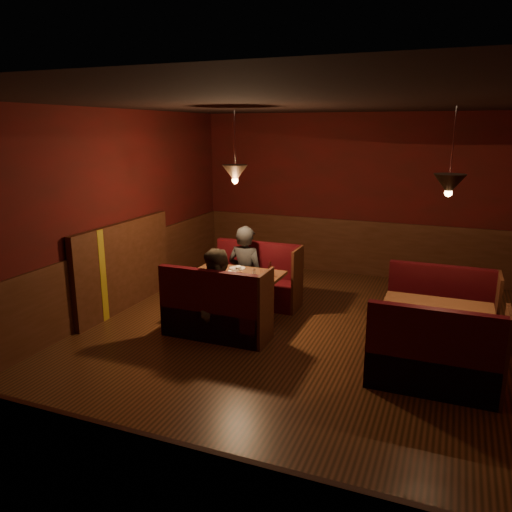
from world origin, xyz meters
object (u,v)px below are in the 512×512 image
at_px(second_bench_near, 434,365).
at_px(diner_a, 245,255).
at_px(diner_b, 219,281).
at_px(second_bench_far, 440,317).
at_px(main_bench_far, 257,285).
at_px(main_bench_near, 215,316).
at_px(main_table, 237,284).
at_px(second_table, 436,321).

relative_size(second_bench_near, diner_a, 0.83).
height_order(second_bench_near, diner_b, diner_b).
bearing_deg(second_bench_far, main_bench_far, 171.77).
height_order(main_bench_far, diner_b, diner_b).
height_order(second_bench_far, diner_a, diner_a).
height_order(main_bench_far, main_bench_near, same).
distance_m(main_bench_far, diner_b, 1.46).
height_order(main_table, second_table, main_table).
height_order(main_bench_near, diner_a, diner_a).
relative_size(main_bench_far, second_table, 1.16).
bearing_deg(diner_a, main_bench_near, 101.28).
height_order(second_table, diner_a, diner_a).
bearing_deg(second_bench_near, diner_b, 170.75).
xyz_separation_m(second_bench_near, diner_a, (-2.79, 1.67, 0.49)).
xyz_separation_m(main_bench_near, second_table, (2.63, 0.33, 0.20)).
xyz_separation_m(main_bench_far, second_table, (2.63, -1.10, 0.20)).
distance_m(main_bench_far, second_table, 2.86).
height_order(main_bench_near, second_table, main_bench_near).
relative_size(main_bench_near, diner_b, 0.91).
xyz_separation_m(diner_a, diner_b, (0.17, -1.24, -0.03)).
bearing_deg(second_table, second_bench_far, 87.80).
height_order(second_bench_near, diner_a, diner_a).
bearing_deg(main_table, second_bench_far, 6.99).
distance_m(second_bench_far, diner_b, 2.84).
bearing_deg(main_bench_far, second_bench_far, -8.23).
distance_m(main_bench_near, second_table, 2.66).
xyz_separation_m(main_bench_far, main_bench_near, (0.00, -1.43, 0.00)).
relative_size(second_bench_far, diner_a, 0.83).
bearing_deg(second_bench_near, diner_a, 149.10).
height_order(main_table, main_bench_near, main_bench_near).
bearing_deg(second_bench_far, second_table, -92.20).
xyz_separation_m(main_bench_near, diner_a, (-0.13, 1.28, 0.49)).
bearing_deg(diner_a, diner_b, 103.45).
distance_m(main_table, main_bench_far, 0.75).
relative_size(main_bench_far, main_bench_near, 1.00).
height_order(second_table, second_bench_far, second_bench_far).
bearing_deg(main_bench_near, diner_b, 43.21).
height_order(second_table, second_bench_near, second_bench_near).
xyz_separation_m(main_table, diner_a, (-0.11, 0.57, 0.27)).
height_order(second_table, diner_b, diner_b).
bearing_deg(diner_b, second_bench_near, -18.83).
distance_m(main_bench_near, second_bench_far, 2.86).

